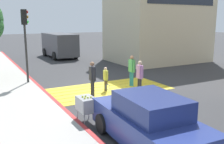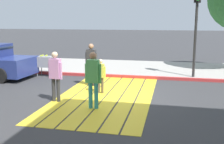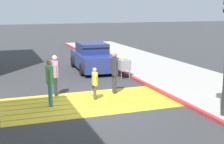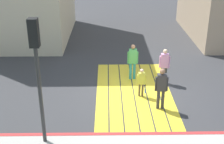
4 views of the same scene
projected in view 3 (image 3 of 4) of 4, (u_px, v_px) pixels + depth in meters
name	position (u px, v px, depth m)	size (l,w,h in m)	color
ground_plane	(88.00, 103.00, 12.29)	(120.00, 120.00, 0.00)	#38383A
crosswalk_stripes	(88.00, 103.00, 12.29)	(6.40, 3.25, 0.01)	yellow
sidewalk_west	(212.00, 89.00, 14.15)	(4.80, 40.00, 0.12)	#ADA8A0
curb_painted	(164.00, 93.00, 13.36)	(0.16, 40.00, 0.13)	#BC3333
car_parked_near_curb	(92.00, 58.00, 18.52)	(2.16, 4.39, 1.57)	navy
tennis_ball_cart	(123.00, 64.00, 16.53)	(0.56, 0.80, 1.02)	#99999E
pedestrian_adult_lead	(55.00, 72.00, 13.12)	(0.24, 0.49, 1.67)	#333338
pedestrian_adult_trailing	(50.00, 79.00, 11.66)	(0.23, 0.51, 1.74)	teal
pedestrian_adult_side	(114.00, 70.00, 13.42)	(0.25, 0.51, 1.74)	#333338
pedestrian_child_with_racket	(95.00, 82.00, 12.53)	(0.28, 0.39, 1.28)	brown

